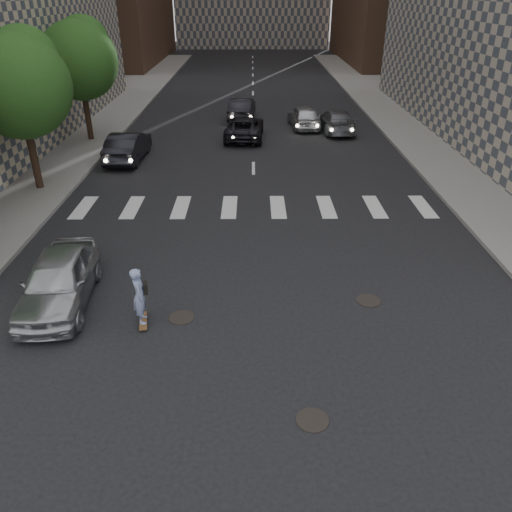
{
  "coord_description": "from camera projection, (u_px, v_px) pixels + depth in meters",
  "views": [
    {
      "loc": [
        -0.03,
        -10.03,
        7.99
      ],
      "look_at": [
        0.05,
        2.34,
        1.3
      ],
      "focal_mm": 35.0,
      "sensor_mm": 36.0,
      "label": 1
    }
  ],
  "objects": [
    {
      "name": "traffic_car_e",
      "position": [
        242.0,
        109.0,
        33.88
      ],
      "size": [
        1.88,
        4.44,
        1.42
      ],
      "primitive_type": "imported",
      "rotation": [
        0.0,
        0.0,
        3.05
      ],
      "color": "black",
      "rests_on": "ground"
    },
    {
      "name": "traffic_car_b",
      "position": [
        336.0,
        121.0,
        30.99
      ],
      "size": [
        2.09,
        4.66,
        1.33
      ],
      "primitive_type": "imported",
      "rotation": [
        0.0,
        0.0,
        3.19
      ],
      "color": "slate",
      "rests_on": "ground"
    },
    {
      "name": "manhole_c",
      "position": [
        368.0,
        301.0,
        14.4
      ],
      "size": [
        0.7,
        0.7,
        0.02
      ],
      "primitive_type": "cylinder",
      "color": "black",
      "rests_on": "ground"
    },
    {
      "name": "sidewalk_left",
      "position": [
        13.0,
        136.0,
        30.1
      ],
      "size": [
        13.0,
        80.0,
        0.15
      ],
      "primitive_type": "cube",
      "color": "gray",
      "rests_on": "ground"
    },
    {
      "name": "tree_c",
      "position": [
        80.0,
        57.0,
        27.19
      ],
      "size": [
        4.2,
        4.2,
        6.6
      ],
      "color": "#382619",
      "rests_on": "sidewalk_left"
    },
    {
      "name": "skateboarder",
      "position": [
        140.0,
        296.0,
        13.02
      ],
      "size": [
        0.49,
        0.88,
        1.69
      ],
      "rotation": [
        0.0,
        0.0,
        0.2
      ],
      "color": "brown",
      "rests_on": "ground"
    },
    {
      "name": "traffic_car_c",
      "position": [
        244.0,
        127.0,
        29.59
      ],
      "size": [
        2.38,
        4.77,
        1.3
      ],
      "primitive_type": "imported",
      "rotation": [
        0.0,
        0.0,
        3.09
      ],
      "color": "black",
      "rests_on": "ground"
    },
    {
      "name": "manhole_b",
      "position": [
        182.0,
        317.0,
        13.66
      ],
      "size": [
        0.7,
        0.7,
        0.02
      ],
      "primitive_type": "cylinder",
      "color": "black",
      "rests_on": "ground"
    },
    {
      "name": "ground",
      "position": [
        255.0,
        345.0,
        12.62
      ],
      "size": [
        160.0,
        160.0,
        0.0
      ],
      "primitive_type": "plane",
      "color": "black",
      "rests_on": "ground"
    },
    {
      "name": "silver_sedan",
      "position": [
        59.0,
        280.0,
        14.0
      ],
      "size": [
        2.07,
        4.42,
        1.46
      ],
      "primitive_type": "imported",
      "rotation": [
        0.0,
        0.0,
        0.08
      ],
      "color": "#B3B6BA",
      "rests_on": "ground"
    },
    {
      "name": "manhole_a",
      "position": [
        312.0,
        420.0,
        10.43
      ],
      "size": [
        0.7,
        0.7,
        0.02
      ],
      "primitive_type": "cylinder",
      "color": "black",
      "rests_on": "ground"
    },
    {
      "name": "sidewalk_right",
      "position": [
        492.0,
        135.0,
        30.27
      ],
      "size": [
        13.0,
        80.0,
        0.15
      ],
      "primitive_type": "cube",
      "color": "gray",
      "rests_on": "ground"
    },
    {
      "name": "traffic_car_a",
      "position": [
        128.0,
        146.0,
        25.81
      ],
      "size": [
        1.68,
        4.47,
        1.46
      ],
      "primitive_type": "imported",
      "rotation": [
        0.0,
        0.0,
        3.11
      ],
      "color": "black",
      "rests_on": "ground"
    },
    {
      "name": "tree_b",
      "position": [
        20.0,
        81.0,
        20.16
      ],
      "size": [
        4.2,
        4.2,
        6.6
      ],
      "color": "#382619",
      "rests_on": "sidewalk_left"
    },
    {
      "name": "traffic_car_d",
      "position": [
        304.0,
        116.0,
        31.86
      ],
      "size": [
        2.05,
        4.29,
        1.42
      ],
      "primitive_type": "imported",
      "rotation": [
        0.0,
        0.0,
        3.24
      ],
      "color": "silver",
      "rests_on": "ground"
    }
  ]
}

